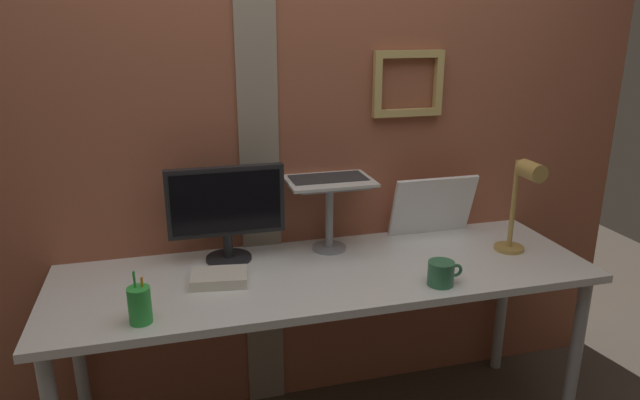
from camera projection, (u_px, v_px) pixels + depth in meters
name	position (u px, v px, depth m)	size (l,w,h in m)	color
brick_wall_back	(288.00, 117.00, 2.34)	(3.14, 0.16, 2.57)	#9E563D
desk	(327.00, 288.00, 2.19)	(2.04, 0.64, 0.76)	white
monitor	(226.00, 207.00, 2.20)	(0.45, 0.18, 0.38)	black
laptop_stand	(329.00, 205.00, 2.31)	(0.28, 0.22, 0.29)	gray
laptop	(325.00, 166.00, 2.33)	(0.34, 0.31, 0.20)	silver
whiteboard_panel	(433.00, 206.00, 2.49)	(0.37, 0.02, 0.28)	white
desk_lamp	(523.00, 197.00, 2.24)	(0.12, 0.20, 0.40)	tan
pen_cup	(140.00, 305.00, 1.78)	(0.07, 0.07, 0.17)	green
coffee_mug	(441.00, 273.00, 2.04)	(0.13, 0.09, 0.09)	#33724C
paper_clutter_stack	(219.00, 278.00, 2.06)	(0.20, 0.14, 0.04)	silver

